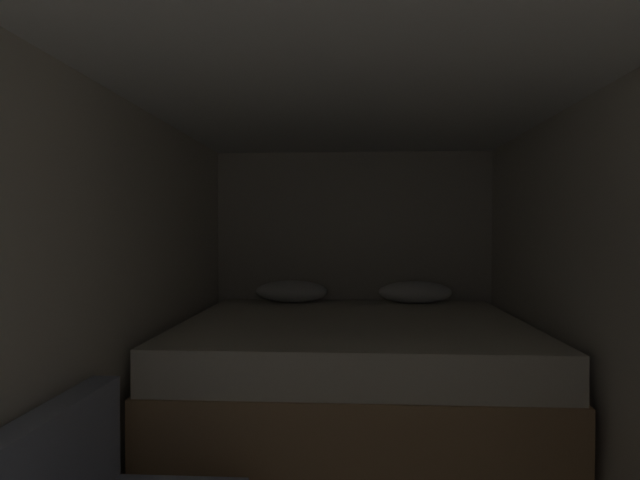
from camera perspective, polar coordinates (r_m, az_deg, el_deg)
wall_back at (r=4.55m, az=3.59°, el=-3.68°), size 2.44×0.05×2.09m
wall_left at (r=2.49m, az=-25.30°, el=-7.66°), size 0.05×4.70×2.09m
ceiling_slab at (r=2.27m, az=3.79°, el=19.04°), size 2.44×4.70×0.05m
bed at (r=3.62m, az=3.62°, el=-14.98°), size 2.22×1.98×1.01m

